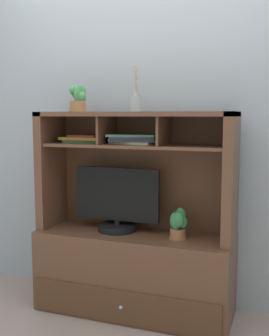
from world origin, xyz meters
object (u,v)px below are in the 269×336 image
(tv_monitor, at_px, (117,204))
(diffuser_bottle, at_px, (136,103))
(magazine_stack_centre, at_px, (134,139))
(potted_orchid, at_px, (178,224))
(potted_succulent, at_px, (78,99))
(magazine_stack_left, at_px, (84,139))
(media_console, at_px, (135,251))

(tv_monitor, distance_m, diffuser_bottle, 0.70)
(magazine_stack_centre, height_order, diffuser_bottle, diffuser_bottle)
(potted_orchid, distance_m, magazine_stack_centre, 0.63)
(potted_succulent, bearing_deg, magazine_stack_left, 3.34)
(tv_monitor, distance_m, magazine_stack_centre, 0.47)
(potted_orchid, distance_m, potted_succulent, 1.10)
(magazine_stack_centre, xyz_separation_m, diffuser_bottle, (0.01, 0.01, 0.24))
(magazine_stack_left, distance_m, diffuser_bottle, 0.46)
(tv_monitor, height_order, potted_orchid, tv_monitor)
(potted_orchid, distance_m, magazine_stack_left, 0.88)
(diffuser_bottle, height_order, potted_succulent, diffuser_bottle)
(tv_monitor, xyz_separation_m, magazine_stack_left, (-0.26, 0.02, 0.44))
(tv_monitor, bearing_deg, media_console, -1.73)
(diffuser_bottle, relative_size, potted_succulent, 1.56)
(magazine_stack_left, height_order, diffuser_bottle, diffuser_bottle)
(magazine_stack_left, bearing_deg, tv_monitor, -5.21)
(media_console, bearing_deg, potted_orchid, -5.48)
(media_console, relative_size, potted_succulent, 7.06)
(potted_orchid, bearing_deg, media_console, 174.52)
(potted_orchid, bearing_deg, tv_monitor, 175.64)
(potted_orchid, bearing_deg, magazine_stack_left, 175.33)
(media_console, relative_size, potted_orchid, 6.98)
(magazine_stack_left, distance_m, potted_succulent, 0.28)
(magazine_stack_left, xyz_separation_m, diffuser_bottle, (0.39, -0.01, 0.24))
(media_console, xyz_separation_m, tv_monitor, (-0.13, 0.00, 0.32))
(tv_monitor, relative_size, potted_orchid, 3.06)
(magazine_stack_left, relative_size, diffuser_bottle, 1.05)
(tv_monitor, bearing_deg, potted_orchid, -4.36)
(media_console, distance_m, magazine_stack_centre, 0.77)
(tv_monitor, bearing_deg, potted_succulent, 176.00)
(tv_monitor, xyz_separation_m, magazine_stack_centre, (0.12, 0.01, 0.45))
(media_console, distance_m, potted_succulent, 1.12)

